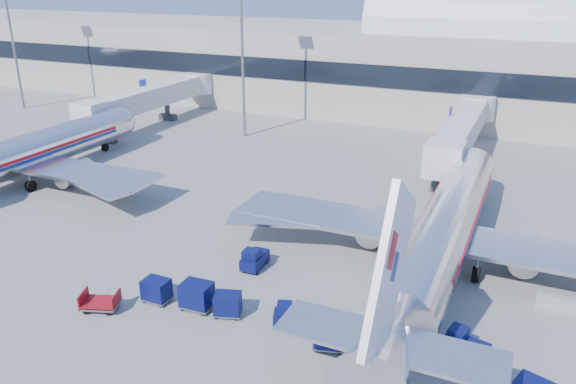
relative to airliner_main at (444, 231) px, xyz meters
The scene contains 17 objects.
ground 11.35m from the airliner_main, 155.75° to the right, with size 260.00×260.00×0.00m, color gray.
terminal 56.80m from the airliner_main, 114.64° to the left, with size 170.00×28.15×21.00m.
airliner_main is the anchor object (origin of this frame).
airliner_mid 42.00m from the airliner_main, behind, with size 32.00×37.26×12.07m.
jetbridge_near 26.43m from the airliner_main, 95.22° to the left, with size 4.40×27.50×6.25m.
jetbridge_mid 51.62m from the airliner_main, 149.36° to the left, with size 4.40×27.50×6.25m.
mast_far_west 75.44m from the airliner_main, 159.99° to the left, with size 2.00×1.20×22.60m.
mast_west 41.12m from the airliner_main, 139.64° to the left, with size 2.00×1.20×22.60m.
barrier_near 8.74m from the airliner_main, 17.39° to the right, with size 3.00×0.55×0.90m, color #9E9E96.
tug_lead 13.25m from the airliner_main, 121.77° to the right, with size 2.54×1.85×1.49m.
tug_right 10.37m from the airliner_main, 72.50° to the right, with size 2.63×1.74×1.58m.
tug_left 13.66m from the airliner_main, 155.09° to the right, with size 1.35×2.57×1.65m.
cart_train_a 16.14m from the airliner_main, 132.99° to the right, with size 2.01×1.76×1.49m.
cart_train_b 17.75m from the airliner_main, 137.91° to the right, with size 2.08×1.63×1.76m.
cart_train_c 20.17m from the airliner_main, 142.60° to the right, with size 1.75×1.34×1.54m.
cart_solo_near 12.97m from the airliner_main, 108.34° to the right, with size 2.10×1.81×1.58m.
cart_open_red 23.66m from the airliner_main, 142.02° to the right, with size 2.66×2.25×0.60m.
Camera 1 is at (14.87, -32.84, 19.85)m, focal length 35.00 mm.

